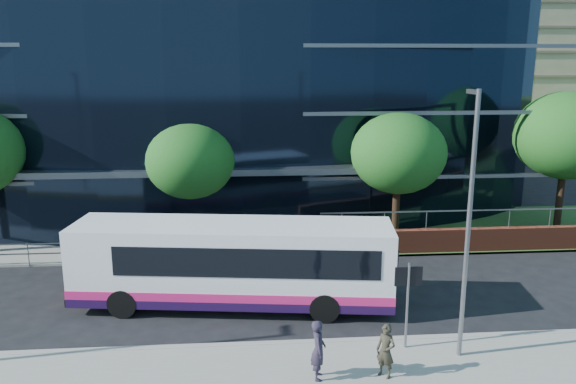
{
  "coord_description": "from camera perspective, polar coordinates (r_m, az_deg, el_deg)",
  "views": [
    {
      "loc": [
        -0.42,
        -17.27,
        8.89
      ],
      "look_at": [
        1.57,
        8.0,
        2.96
      ],
      "focal_mm": 35.0,
      "sensor_mm": 36.0,
      "label": 1
    }
  ],
  "objects": [
    {
      "name": "city_bus",
      "position": [
        20.8,
        -5.35,
        -7.19
      ],
      "size": [
        11.89,
        4.16,
        3.15
      ],
      "rotation": [
        0.0,
        0.0,
        -0.13
      ],
      "color": "white",
      "rests_on": "ground"
    },
    {
      "name": "pedestrian_b",
      "position": [
        16.62,
        9.9,
        -15.61
      ],
      "size": [
        0.67,
        0.67,
        1.58
      ],
      "primitive_type": "imported",
      "rotation": [
        0.0,
        0.0,
        -0.77
      ],
      "color": "#2E2C20",
      "rests_on": "pavement_near"
    },
    {
      "name": "yellow_line_outer",
      "position": [
        18.71,
        -2.78,
        -15.18
      ],
      "size": [
        80.0,
        0.08,
        0.01
      ],
      "primitive_type": "cube",
      "color": "gold",
      "rests_on": "ground"
    },
    {
      "name": "apartment_block",
      "position": [
        81.26,
        19.61,
        14.0
      ],
      "size": [
        60.0,
        42.0,
        30.0
      ],
      "color": "#2D511E",
      "rests_on": "ground"
    },
    {
      "name": "streetlight_east",
      "position": [
        16.99,
        17.89,
        -2.66
      ],
      "size": [
        0.15,
        0.77,
        8.0
      ],
      "color": "slate",
      "rests_on": "pavement_near"
    },
    {
      "name": "tree_dist_e",
      "position": [
        62.41,
        18.75,
        8.48
      ],
      "size": [
        4.62,
        4.62,
        6.51
      ],
      "color": "black",
      "rests_on": "ground"
    },
    {
      "name": "tree_far_b",
      "position": [
        27.29,
        -9.88,
        3.1
      ],
      "size": [
        4.29,
        4.29,
        6.05
      ],
      "color": "black",
      "rests_on": "ground"
    },
    {
      "name": "tree_far_d",
      "position": [
        32.04,
        26.47,
        5.16
      ],
      "size": [
        5.28,
        5.28,
        7.44
      ],
      "color": "black",
      "rests_on": "ground"
    },
    {
      "name": "glass_office",
      "position": [
        38.29,
        -10.08,
        11.64
      ],
      "size": [
        44.0,
        23.1,
        16.0
      ],
      "color": "black",
      "rests_on": "ground"
    },
    {
      "name": "far_forecourt",
      "position": [
        30.14,
        -15.02,
        -4.35
      ],
      "size": [
        50.0,
        8.0,
        0.1
      ],
      "primitive_type": "cube",
      "color": "gray",
      "rests_on": "ground"
    },
    {
      "name": "kerb",
      "position": [
        18.5,
        -2.76,
        -15.27
      ],
      "size": [
        80.0,
        0.25,
        0.16
      ],
      "primitive_type": "cube",
      "color": "gray",
      "rests_on": "ground"
    },
    {
      "name": "ground",
      "position": [
        19.42,
        -2.86,
        -14.08
      ],
      "size": [
        200.0,
        200.0,
        0.0
      ],
      "primitive_type": "plane",
      "color": "black",
      "rests_on": "ground"
    },
    {
      "name": "pedestrian",
      "position": [
        16.3,
        3.1,
        -15.7
      ],
      "size": [
        0.46,
        0.67,
        1.75
      ],
      "primitive_type": "imported",
      "rotation": [
        0.0,
        0.0,
        1.5
      ],
      "color": "#272131",
      "rests_on": "pavement_near"
    },
    {
      "name": "guard_railings",
      "position": [
        26.67,
        -20.88,
        -5.34
      ],
      "size": [
        24.0,
        0.05,
        1.1
      ],
      "color": "slate",
      "rests_on": "ground"
    },
    {
      "name": "yellow_line_inner",
      "position": [
        18.85,
        -2.79,
        -14.97
      ],
      "size": [
        80.0,
        0.08,
        0.01
      ],
      "primitive_type": "cube",
      "color": "gold",
      "rests_on": "ground"
    },
    {
      "name": "tree_far_c",
      "position": [
        27.64,
        11.15,
        3.86
      ],
      "size": [
        4.62,
        4.62,
        6.51
      ],
      "color": "black",
      "rests_on": "ground"
    },
    {
      "name": "street_sign",
      "position": [
        17.76,
        12.1,
        -9.44
      ],
      "size": [
        0.85,
        0.09,
        2.8
      ],
      "color": "slate",
      "rests_on": "pavement_near"
    }
  ]
}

